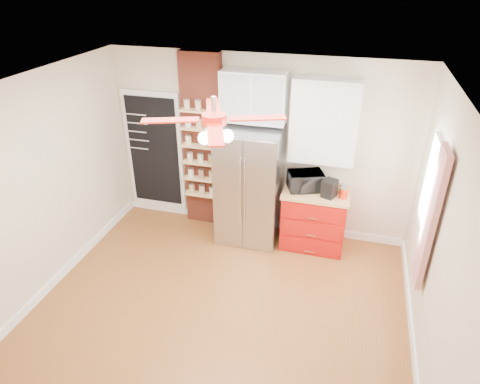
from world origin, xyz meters
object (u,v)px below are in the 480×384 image
(ceiling_fan, at_px, (214,120))
(canister_left, at_px, (344,193))
(fridge, at_px, (249,186))
(red_cabinet, at_px, (314,218))
(coffee_maker, at_px, (330,188))
(toaster_oven, at_px, (305,181))
(pantry_jar_oats, at_px, (188,140))

(ceiling_fan, xyz_separation_m, canister_left, (1.29, 1.58, -1.45))
(fridge, xyz_separation_m, ceiling_fan, (0.05, -1.63, 1.55))
(red_cabinet, bearing_deg, fridge, -177.05)
(fridge, bearing_deg, coffee_maker, -2.61)
(red_cabinet, xyz_separation_m, canister_left, (0.37, -0.10, 0.52))
(toaster_oven, height_order, canister_left, toaster_oven)
(red_cabinet, height_order, ceiling_fan, ceiling_fan)
(ceiling_fan, height_order, pantry_jar_oats, ceiling_fan)
(toaster_oven, bearing_deg, coffee_maker, -41.22)
(fridge, bearing_deg, ceiling_fan, -88.24)
(fridge, xyz_separation_m, coffee_maker, (1.15, -0.05, 0.15))
(toaster_oven, bearing_deg, fridge, 162.78)
(pantry_jar_oats, bearing_deg, coffee_maker, -5.45)
(fridge, xyz_separation_m, toaster_oven, (0.80, 0.07, 0.16))
(fridge, bearing_deg, canister_left, -2.15)
(red_cabinet, xyz_separation_m, toaster_oven, (-0.17, 0.02, 0.58))
(red_cabinet, height_order, canister_left, canister_left)
(red_cabinet, height_order, coffee_maker, coffee_maker)
(fridge, relative_size, pantry_jar_oats, 13.77)
(toaster_oven, relative_size, canister_left, 3.20)
(ceiling_fan, relative_size, coffee_maker, 5.62)
(pantry_jar_oats, bearing_deg, ceiling_fan, -59.95)
(pantry_jar_oats, bearing_deg, red_cabinet, -2.95)
(ceiling_fan, bearing_deg, coffee_maker, 55.20)
(fridge, distance_m, canister_left, 1.34)
(red_cabinet, bearing_deg, ceiling_fan, -118.71)
(toaster_oven, xyz_separation_m, coffee_maker, (0.35, -0.12, -0.01))
(canister_left, bearing_deg, ceiling_fan, -129.24)
(coffee_maker, height_order, pantry_jar_oats, pantry_jar_oats)
(fridge, distance_m, toaster_oven, 0.82)
(coffee_maker, height_order, canister_left, coffee_maker)
(fridge, height_order, coffee_maker, fridge)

